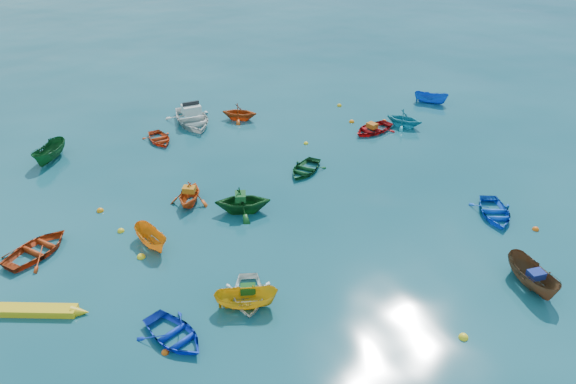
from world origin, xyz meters
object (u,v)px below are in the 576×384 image
dinghy_blue_sw (175,339)px  dinghy_white_near (248,299)px  kayak_yellow (37,313)px  motorboat_white (193,124)px  dinghy_blue_se (494,216)px

dinghy_blue_sw → dinghy_white_near: dinghy_blue_sw is taller
dinghy_blue_sw → dinghy_white_near: 3.54m
dinghy_white_near → kayak_yellow: dinghy_white_near is taller
dinghy_white_near → motorboat_white: (4.67, 18.17, 0.00)m
motorboat_white → kayak_yellow: bearing=-124.8°
dinghy_blue_se → kayak_yellow: (-21.69, 4.08, 0.00)m
dinghy_blue_sw → kayak_yellow: (-4.36, 4.13, 0.00)m
dinghy_blue_se → kayak_yellow: size_ratio=0.76×
dinghy_blue_sw → dinghy_white_near: bearing=-6.7°
dinghy_white_near → dinghy_blue_se: size_ratio=0.90×
dinghy_blue_sw → motorboat_white: bearing=49.4°
dinghy_blue_sw → motorboat_white: 20.50m
dinghy_blue_se → motorboat_white: motorboat_white is taller
dinghy_blue_sw → kayak_yellow: size_ratio=0.74×
kayak_yellow → motorboat_white: size_ratio=0.90×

